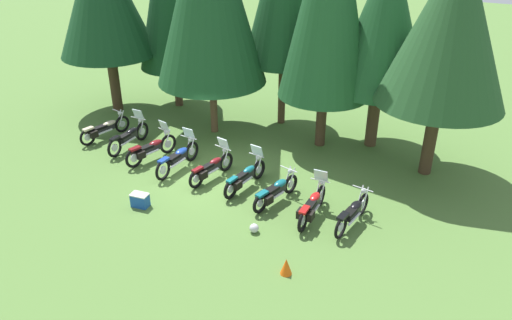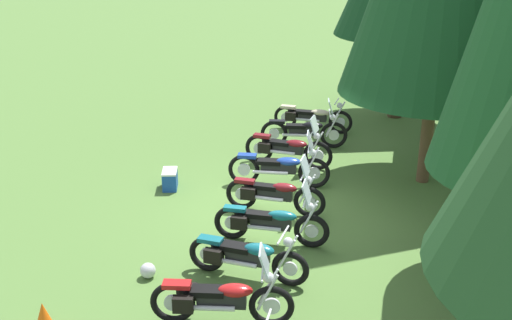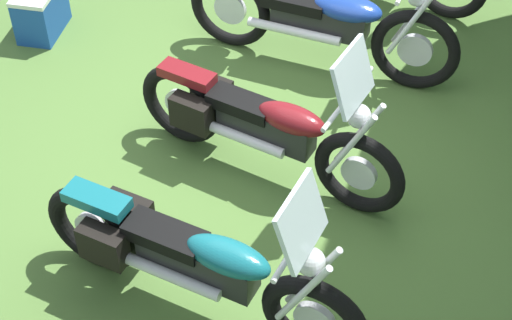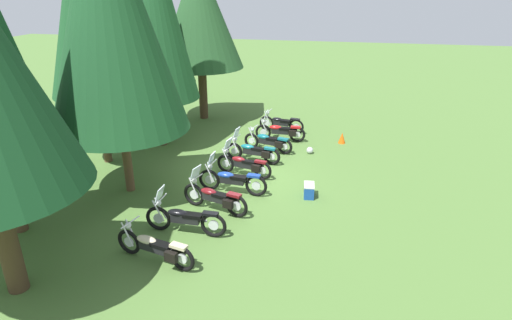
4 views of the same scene
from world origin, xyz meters
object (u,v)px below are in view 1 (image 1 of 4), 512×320
picnic_cooler (140,200)px  dropped_helmet (254,228)px  motorcycle_1 (129,136)px  motorcycle_6 (275,191)px  motorcycle_0 (104,129)px  pine_tree_6 (451,24)px  motorcycle_7 (312,205)px  pine_tree_5 (385,19)px  motorcycle_4 (211,168)px  traffic_cone (286,266)px  motorcycle_3 (178,157)px  motorcycle_5 (245,177)px  motorcycle_2 (151,148)px  motorcycle_8 (353,212)px

picnic_cooler → dropped_helmet: size_ratio=2.08×
motorcycle_1 → picnic_cooler: (2.98, -3.26, -0.26)m
motorcycle_6 → motorcycle_0: bearing=95.5°
pine_tree_6 → motorcycle_1: bearing=-164.6°
motorcycle_7 → picnic_cooler: 5.48m
motorcycle_1 → pine_tree_5: bearing=-61.6°
motorcycle_6 → motorcycle_7: (1.36, -0.30, 0.03)m
motorcycle_4 → traffic_cone: 5.51m
motorcycle_3 → motorcycle_5: bearing=-88.7°
pine_tree_5 → dropped_helmet: 8.94m
motorcycle_4 → motorcycle_6: size_ratio=1.00×
motorcycle_1 → motorcycle_4: size_ratio=1.11×
picnic_cooler → dropped_helmet: (3.91, 0.32, -0.09)m
motorcycle_1 → motorcycle_2: 1.49m
motorcycle_1 → pine_tree_5: size_ratio=0.32×
motorcycle_3 → picnic_cooler: motorcycle_3 is taller
motorcycle_2 → pine_tree_6: bearing=-53.5°
motorcycle_0 → picnic_cooler: size_ratio=4.01×
motorcycle_4 → dropped_helmet: bearing=-115.8°
motorcycle_8 → traffic_cone: size_ratio=4.59×
motorcycle_4 → dropped_helmet: (2.72, -2.18, -0.32)m
motorcycle_6 → pine_tree_6: pine_tree_6 is taller
motorcycle_5 → motorcycle_4: bearing=97.5°
motorcycle_5 → pine_tree_5: bearing=-20.4°
dropped_helmet → pine_tree_5: bearing=77.5°
motorcycle_5 → picnic_cooler: motorcycle_5 is taller
motorcycle_1 → motorcycle_3: bearing=-102.4°
pine_tree_5 → motorcycle_0: bearing=-157.2°
motorcycle_1 → motorcycle_3: (2.73, -0.66, 0.00)m
motorcycle_0 → motorcycle_8: motorcycle_8 is taller
motorcycle_7 → motorcycle_5: bearing=75.8°
motorcycle_3 → traffic_cone: 6.75m
motorcycle_2 → motorcycle_3: bearing=-80.7°
motorcycle_0 → motorcycle_4: size_ratio=1.07×
motorcycle_2 → motorcycle_6: motorcycle_2 is taller
motorcycle_4 → motorcycle_1: bearing=92.4°
motorcycle_2 → traffic_cone: size_ratio=4.74×
motorcycle_2 → motorcycle_7: 6.84m
picnic_cooler → motorcycle_4: bearing=64.5°
motorcycle_2 → pine_tree_5: size_ratio=0.30×
motorcycle_4 → picnic_cooler: 2.77m
motorcycle_1 → motorcycle_2: size_ratio=1.06×
motorcycle_1 → motorcycle_5: motorcycle_1 is taller
motorcycle_0 → pine_tree_6: 13.51m
motorcycle_6 → dropped_helmet: motorcycle_6 is taller
motorcycle_4 → picnic_cooler: bearing=167.3°
motorcycle_7 → pine_tree_5: pine_tree_5 is taller
motorcycle_4 → motorcycle_0: bearing=92.9°
motorcycle_1 → picnic_cooler: motorcycle_1 is taller
motorcycle_8 → dropped_helmet: motorcycle_8 is taller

